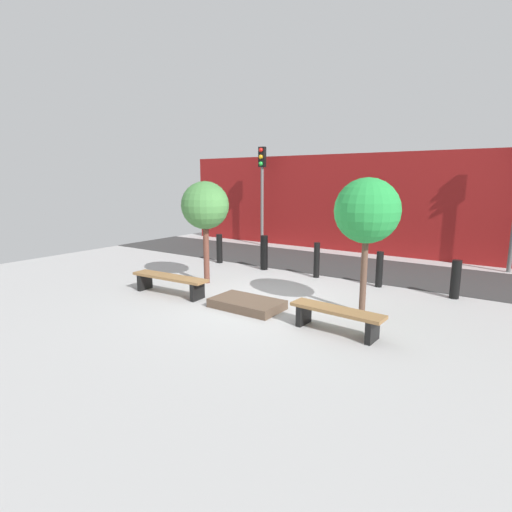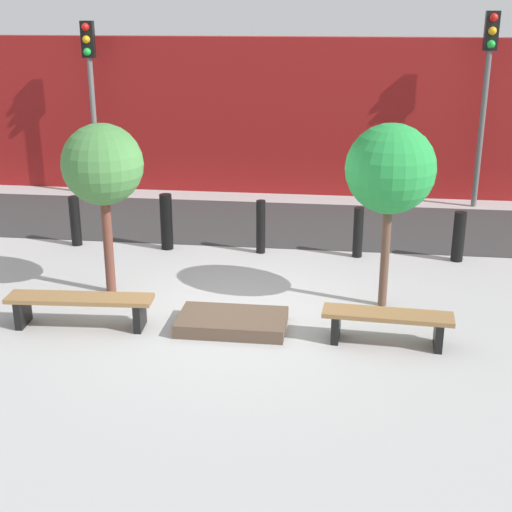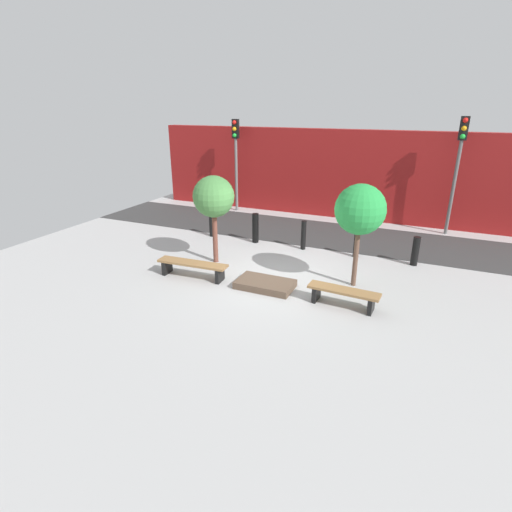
{
  "view_description": "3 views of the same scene",
  "coord_description": "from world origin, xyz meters",
  "px_view_note": "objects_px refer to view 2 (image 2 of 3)",
  "views": [
    {
      "loc": [
        4.68,
        -6.92,
        2.64
      ],
      "look_at": [
        -0.06,
        -0.07,
        1.03
      ],
      "focal_mm": 28.0,
      "sensor_mm": 36.0,
      "label": 1
    },
    {
      "loc": [
        1.45,
        -9.26,
        4.16
      ],
      "look_at": [
        0.29,
        -0.18,
        0.96
      ],
      "focal_mm": 50.0,
      "sensor_mm": 36.0,
      "label": 2
    },
    {
      "loc": [
        3.61,
        -9.19,
        4.48
      ],
      "look_at": [
        -0.28,
        -0.44,
        0.82
      ],
      "focal_mm": 28.0,
      "sensor_mm": 36.0,
      "label": 3
    }
  ],
  "objects_px": {
    "traffic_light_west": "(91,78)",
    "traffic_light_mid_west": "(487,76)",
    "tree_behind_left_bench": "(103,166)",
    "bollard_far_right": "(459,237)",
    "bollard_right": "(358,232)",
    "bench_right": "(387,321)",
    "planter_bed": "(232,322)",
    "bench_left": "(80,304)",
    "tree_behind_right_bench": "(390,170)",
    "bollard_far_left": "(75,221)",
    "bollard_center": "(261,227)",
    "bollard_left": "(166,222)"
  },
  "relations": [
    {
      "from": "bench_left",
      "to": "tree_behind_right_bench",
      "type": "height_order",
      "value": "tree_behind_right_bench"
    },
    {
      "from": "bench_left",
      "to": "bollard_center",
      "type": "height_order",
      "value": "bollard_center"
    },
    {
      "from": "tree_behind_right_bench",
      "to": "bollard_far_right",
      "type": "xyz_separation_m",
      "value": [
        1.36,
        2.14,
        -1.59
      ]
    },
    {
      "from": "traffic_light_mid_west",
      "to": "bollard_center",
      "type": "bearing_deg",
      "value": -139.08
    },
    {
      "from": "bollard_left",
      "to": "traffic_light_mid_west",
      "type": "relative_size",
      "value": 0.25
    },
    {
      "from": "bollard_left",
      "to": "traffic_light_west",
      "type": "bearing_deg",
      "value": 124.72
    },
    {
      "from": "bench_left",
      "to": "planter_bed",
      "type": "height_order",
      "value": "bench_left"
    },
    {
      "from": "bollard_far_right",
      "to": "traffic_light_mid_west",
      "type": "bearing_deg",
      "value": 76.92
    },
    {
      "from": "tree_behind_right_bench",
      "to": "bollard_center",
      "type": "bearing_deg",
      "value": 133.99
    },
    {
      "from": "tree_behind_right_bench",
      "to": "bollard_right",
      "type": "height_order",
      "value": "tree_behind_right_bench"
    },
    {
      "from": "bollard_far_left",
      "to": "bollard_left",
      "type": "xyz_separation_m",
      "value": [
        1.71,
        0.0,
        0.05
      ]
    },
    {
      "from": "bollard_center",
      "to": "bollard_right",
      "type": "distance_m",
      "value": 1.71
    },
    {
      "from": "tree_behind_left_bench",
      "to": "tree_behind_right_bench",
      "type": "distance_m",
      "value": 4.14
    },
    {
      "from": "bollard_left",
      "to": "planter_bed",
      "type": "bearing_deg",
      "value": -62.03
    },
    {
      "from": "bench_left",
      "to": "bollard_right",
      "type": "xyz_separation_m",
      "value": [
        3.78,
        3.43,
        0.12
      ]
    },
    {
      "from": "tree_behind_right_bench",
      "to": "bollard_center",
      "type": "relative_size",
      "value": 2.79
    },
    {
      "from": "bollard_far_right",
      "to": "traffic_light_west",
      "type": "distance_m",
      "value": 8.86
    },
    {
      "from": "bollard_far_right",
      "to": "traffic_light_mid_west",
      "type": "xyz_separation_m",
      "value": [
        0.86,
        3.72,
        2.37
      ]
    },
    {
      "from": "planter_bed",
      "to": "tree_behind_right_bench",
      "type": "xyz_separation_m",
      "value": [
        2.07,
        1.08,
        1.94
      ]
    },
    {
      "from": "planter_bed",
      "to": "bollard_right",
      "type": "xyz_separation_m",
      "value": [
        1.71,
        3.23,
        0.35
      ]
    },
    {
      "from": "bollard_far_right",
      "to": "bench_left",
      "type": "bearing_deg",
      "value": -148.06
    },
    {
      "from": "bollard_right",
      "to": "traffic_light_mid_west",
      "type": "relative_size",
      "value": 0.22
    },
    {
      "from": "bollard_right",
      "to": "tree_behind_left_bench",
      "type": "bearing_deg",
      "value": -150.47
    },
    {
      "from": "tree_behind_left_bench",
      "to": "traffic_light_west",
      "type": "distance_m",
      "value": 6.31
    },
    {
      "from": "tree_behind_left_bench",
      "to": "bollard_right",
      "type": "height_order",
      "value": "tree_behind_left_bench"
    },
    {
      "from": "tree_behind_left_bench",
      "to": "traffic_light_west",
      "type": "xyz_separation_m",
      "value": [
        -2.22,
        5.86,
        0.7
      ]
    },
    {
      "from": "planter_bed",
      "to": "traffic_light_west",
      "type": "xyz_separation_m",
      "value": [
        -4.29,
        6.95,
        2.58
      ]
    },
    {
      "from": "tree_behind_left_bench",
      "to": "tree_behind_right_bench",
      "type": "height_order",
      "value": "tree_behind_right_bench"
    },
    {
      "from": "planter_bed",
      "to": "bench_left",
      "type": "bearing_deg",
      "value": -174.48
    },
    {
      "from": "bench_left",
      "to": "tree_behind_right_bench",
      "type": "bearing_deg",
      "value": 13.73
    },
    {
      "from": "bollard_center",
      "to": "bench_right",
      "type": "bearing_deg",
      "value": -58.89
    },
    {
      "from": "bollard_left",
      "to": "traffic_light_mid_west",
      "type": "distance_m",
      "value": 7.43
    },
    {
      "from": "bollard_far_left",
      "to": "bench_right",
      "type": "bearing_deg",
      "value": -31.94
    },
    {
      "from": "bollard_far_left",
      "to": "bollard_center",
      "type": "distance_m",
      "value": 3.43
    },
    {
      "from": "bench_left",
      "to": "traffic_light_west",
      "type": "xyz_separation_m",
      "value": [
        -2.22,
        7.15,
        2.35
      ]
    },
    {
      "from": "bench_right",
      "to": "bollard_right",
      "type": "xyz_separation_m",
      "value": [
        -0.35,
        3.43,
        0.13
      ]
    },
    {
      "from": "bollard_center",
      "to": "bench_left",
      "type": "bearing_deg",
      "value": -121.11
    },
    {
      "from": "tree_behind_right_bench",
      "to": "bollard_center",
      "type": "xyz_separation_m",
      "value": [
        -2.07,
        2.14,
        -1.55
      ]
    },
    {
      "from": "tree_behind_right_bench",
      "to": "bollard_right",
      "type": "bearing_deg",
      "value": 99.39
    },
    {
      "from": "bench_right",
      "to": "tree_behind_left_bench",
      "type": "xyz_separation_m",
      "value": [
        -4.14,
        1.28,
        1.66
      ]
    },
    {
      "from": "bollard_center",
      "to": "bollard_far_right",
      "type": "distance_m",
      "value": 3.43
    },
    {
      "from": "traffic_light_west",
      "to": "traffic_light_mid_west",
      "type": "distance_m",
      "value": 8.59
    },
    {
      "from": "bollard_left",
      "to": "bollard_center",
      "type": "distance_m",
      "value": 1.71
    },
    {
      "from": "bollard_far_right",
      "to": "tree_behind_left_bench",
      "type": "bearing_deg",
      "value": -158.71
    },
    {
      "from": "bollard_far_left",
      "to": "bench_left",
      "type": "bearing_deg",
      "value": -68.36
    },
    {
      "from": "tree_behind_right_bench",
      "to": "bollard_far_left",
      "type": "bearing_deg",
      "value": 158.71
    },
    {
      "from": "tree_behind_right_bench",
      "to": "planter_bed",
      "type": "bearing_deg",
      "value": -152.33
    },
    {
      "from": "bench_right",
      "to": "bollard_far_right",
      "type": "relative_size",
      "value": 1.94
    },
    {
      "from": "bollard_right",
      "to": "traffic_light_mid_west",
      "type": "bearing_deg",
      "value": 55.28
    },
    {
      "from": "planter_bed",
      "to": "bollard_right",
      "type": "relative_size",
      "value": 1.65
    }
  ]
}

